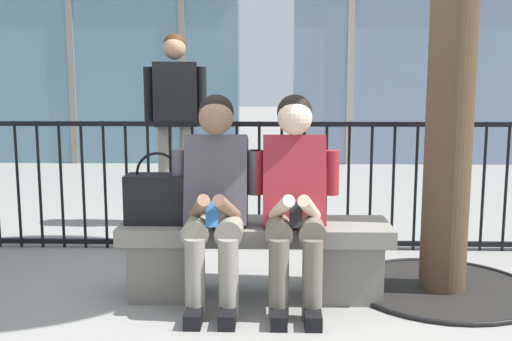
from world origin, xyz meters
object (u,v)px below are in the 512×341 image
object	(u,v)px
seated_person_with_phone	(215,193)
handbag_on_bench	(158,197)
bystander_at_railing	(176,115)
stone_bench	(256,251)
seated_person_companion	(295,194)

from	to	relation	value
seated_person_with_phone	handbag_on_bench	size ratio (longest dim) A/B	2.86
bystander_at_railing	stone_bench	bearing A→B (deg)	-66.57
stone_bench	seated_person_companion	xyz separation A→B (m)	(0.23, -0.13, 0.38)
stone_bench	seated_person_companion	bearing A→B (deg)	-29.64
handbag_on_bench	seated_person_with_phone	bearing A→B (deg)	-18.54
stone_bench	seated_person_companion	distance (m)	0.46
handbag_on_bench	bystander_at_railing	bearing A→B (deg)	95.71
seated_person_with_phone	handbag_on_bench	bearing A→B (deg)	161.46
stone_bench	seated_person_with_phone	size ratio (longest dim) A/B	1.32
handbag_on_bench	stone_bench	bearing A→B (deg)	0.99
stone_bench	seated_person_companion	world-z (taller)	seated_person_companion
stone_bench	seated_person_with_phone	bearing A→B (deg)	-150.36
bystander_at_railing	seated_person_companion	bearing A→B (deg)	-62.33
seated_person_companion	bystander_at_railing	xyz separation A→B (m)	(-0.98, 1.87, 0.35)
stone_bench	handbag_on_bench	bearing A→B (deg)	-179.01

